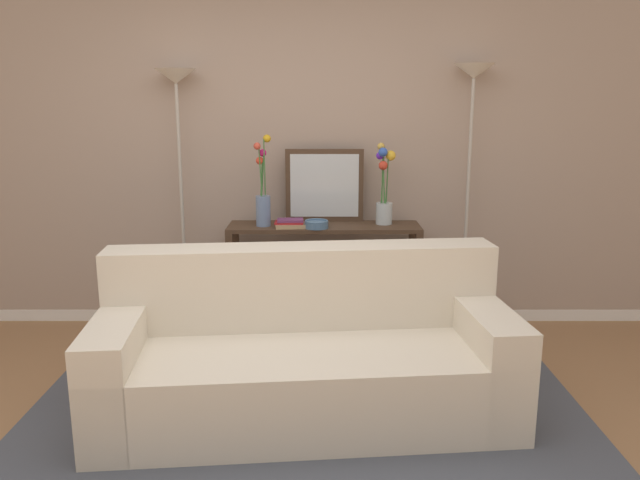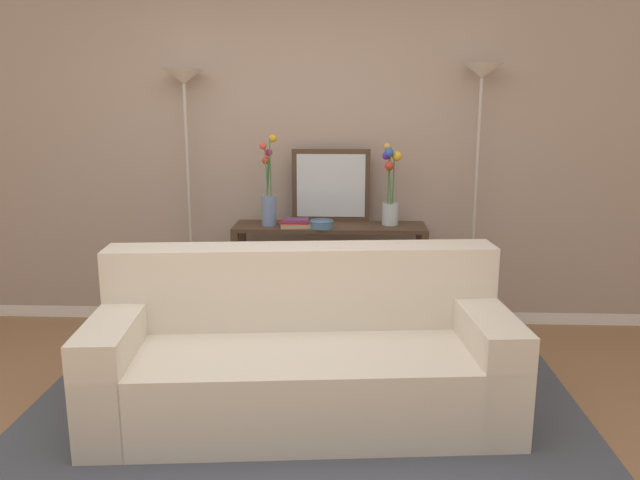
{
  "view_description": "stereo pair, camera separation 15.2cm",
  "coord_description": "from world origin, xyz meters",
  "px_view_note": "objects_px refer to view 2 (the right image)",
  "views": [
    {
      "loc": [
        0.27,
        -2.51,
        1.67
      ],
      "look_at": [
        0.26,
        1.19,
        0.84
      ],
      "focal_mm": 35.0,
      "sensor_mm": 36.0,
      "label": 1
    },
    {
      "loc": [
        0.43,
        -2.5,
        1.67
      ],
      "look_at": [
        0.26,
        1.19,
        0.84
      ],
      "focal_mm": 35.0,
      "sensor_mm": 36.0,
      "label": 2
    }
  ],
  "objects_px": {
    "console_table": "(330,259)",
    "book_stack": "(295,223)",
    "wall_mirror": "(331,186)",
    "fruit_bowl": "(322,224)",
    "vase_tall_flowers": "(269,197)",
    "couch": "(303,358)",
    "book_row_under_console": "(274,326)",
    "vase_short_flowers": "(390,193)",
    "floor_lamp_right": "(479,125)",
    "floor_lamp_left": "(186,128)"
  },
  "relations": [
    {
      "from": "book_stack",
      "to": "vase_short_flowers",
      "type": "bearing_deg",
      "value": 10.21
    },
    {
      "from": "couch",
      "to": "wall_mirror",
      "type": "distance_m",
      "value": 1.54
    },
    {
      "from": "book_row_under_console",
      "to": "floor_lamp_right",
      "type": "bearing_deg",
      "value": 4.16
    },
    {
      "from": "book_stack",
      "to": "book_row_under_console",
      "type": "height_order",
      "value": "book_stack"
    },
    {
      "from": "couch",
      "to": "fruit_bowl",
      "type": "distance_m",
      "value": 1.2
    },
    {
      "from": "vase_short_flowers",
      "to": "fruit_bowl",
      "type": "distance_m",
      "value": 0.54
    },
    {
      "from": "console_table",
      "to": "book_stack",
      "type": "xyz_separation_m",
      "value": [
        -0.24,
        -0.08,
        0.28
      ]
    },
    {
      "from": "book_stack",
      "to": "fruit_bowl",
      "type": "bearing_deg",
      "value": -7.45
    },
    {
      "from": "vase_tall_flowers",
      "to": "book_row_under_console",
      "type": "relative_size",
      "value": 2.17
    },
    {
      "from": "wall_mirror",
      "to": "vase_short_flowers",
      "type": "bearing_deg",
      "value": -14.95
    },
    {
      "from": "book_row_under_console",
      "to": "fruit_bowl",
      "type": "bearing_deg",
      "value": -16.92
    },
    {
      "from": "vase_tall_flowers",
      "to": "book_stack",
      "type": "xyz_separation_m",
      "value": [
        0.19,
        -0.06,
        -0.17
      ]
    },
    {
      "from": "floor_lamp_left",
      "to": "floor_lamp_right",
      "type": "bearing_deg",
      "value": 0.0
    },
    {
      "from": "floor_lamp_right",
      "to": "vase_tall_flowers",
      "type": "distance_m",
      "value": 1.55
    },
    {
      "from": "fruit_bowl",
      "to": "book_stack",
      "type": "xyz_separation_m",
      "value": [
        -0.18,
        0.02,
        -0.0
      ]
    },
    {
      "from": "floor_lamp_left",
      "to": "vase_tall_flowers",
      "type": "height_order",
      "value": "floor_lamp_left"
    },
    {
      "from": "fruit_bowl",
      "to": "book_row_under_console",
      "type": "xyz_separation_m",
      "value": [
        -0.36,
        0.11,
        -0.79
      ]
    },
    {
      "from": "floor_lamp_left",
      "to": "fruit_bowl",
      "type": "distance_m",
      "value": 1.18
    },
    {
      "from": "wall_mirror",
      "to": "vase_tall_flowers",
      "type": "height_order",
      "value": "vase_tall_flowers"
    },
    {
      "from": "wall_mirror",
      "to": "fruit_bowl",
      "type": "bearing_deg",
      "value": -102.53
    },
    {
      "from": "vase_short_flowers",
      "to": "book_row_under_console",
      "type": "relative_size",
      "value": 1.96
    },
    {
      "from": "fruit_bowl",
      "to": "floor_lamp_right",
      "type": "bearing_deg",
      "value": 11.15
    },
    {
      "from": "floor_lamp_left",
      "to": "book_row_under_console",
      "type": "height_order",
      "value": "floor_lamp_left"
    },
    {
      "from": "vase_tall_flowers",
      "to": "fruit_bowl",
      "type": "relative_size",
      "value": 3.87
    },
    {
      "from": "wall_mirror",
      "to": "vase_short_flowers",
      "type": "height_order",
      "value": "vase_short_flowers"
    },
    {
      "from": "floor_lamp_left",
      "to": "book_row_under_console",
      "type": "relative_size",
      "value": 6.44
    },
    {
      "from": "floor_lamp_left",
      "to": "fruit_bowl",
      "type": "height_order",
      "value": "floor_lamp_left"
    },
    {
      "from": "console_table",
      "to": "book_row_under_console",
      "type": "bearing_deg",
      "value": -180.0
    },
    {
      "from": "vase_short_flowers",
      "to": "couch",
      "type": "bearing_deg",
      "value": -113.6
    },
    {
      "from": "couch",
      "to": "book_stack",
      "type": "distance_m",
      "value": 1.23
    },
    {
      "from": "book_row_under_console",
      "to": "floor_lamp_left",
      "type": "bearing_deg",
      "value": 170.28
    },
    {
      "from": "couch",
      "to": "fruit_bowl",
      "type": "height_order",
      "value": "couch"
    },
    {
      "from": "floor_lamp_right",
      "to": "book_stack",
      "type": "xyz_separation_m",
      "value": [
        -1.27,
        -0.19,
        -0.67
      ]
    },
    {
      "from": "console_table",
      "to": "floor_lamp_right",
      "type": "distance_m",
      "value": 1.4
    },
    {
      "from": "couch",
      "to": "vase_tall_flowers",
      "type": "bearing_deg",
      "value": 105.32
    },
    {
      "from": "fruit_bowl",
      "to": "book_row_under_console",
      "type": "height_order",
      "value": "fruit_bowl"
    },
    {
      "from": "console_table",
      "to": "wall_mirror",
      "type": "distance_m",
      "value": 0.53
    },
    {
      "from": "console_table",
      "to": "vase_short_flowers",
      "type": "bearing_deg",
      "value": 4.62
    },
    {
      "from": "floor_lamp_right",
      "to": "book_stack",
      "type": "bearing_deg",
      "value": -171.49
    },
    {
      "from": "console_table",
      "to": "vase_tall_flowers",
      "type": "xyz_separation_m",
      "value": [
        -0.43,
        -0.03,
        0.45
      ]
    },
    {
      "from": "floor_lamp_right",
      "to": "vase_tall_flowers",
      "type": "height_order",
      "value": "floor_lamp_right"
    },
    {
      "from": "floor_lamp_left",
      "to": "wall_mirror",
      "type": "relative_size",
      "value": 3.36
    },
    {
      "from": "console_table",
      "to": "fruit_bowl",
      "type": "distance_m",
      "value": 0.3
    },
    {
      "from": "couch",
      "to": "book_row_under_console",
      "type": "bearing_deg",
      "value": 104.29
    },
    {
      "from": "book_stack",
      "to": "vase_tall_flowers",
      "type": "bearing_deg",
      "value": 162.97
    },
    {
      "from": "floor_lamp_right",
      "to": "wall_mirror",
      "type": "distance_m",
      "value": 1.12
    },
    {
      "from": "fruit_bowl",
      "to": "wall_mirror",
      "type": "bearing_deg",
      "value": 77.47
    },
    {
      "from": "floor_lamp_right",
      "to": "book_stack",
      "type": "relative_size",
      "value": 8.66
    },
    {
      "from": "couch",
      "to": "book_row_under_console",
      "type": "height_order",
      "value": "couch"
    },
    {
      "from": "couch",
      "to": "wall_mirror",
      "type": "height_order",
      "value": "wall_mirror"
    }
  ]
}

